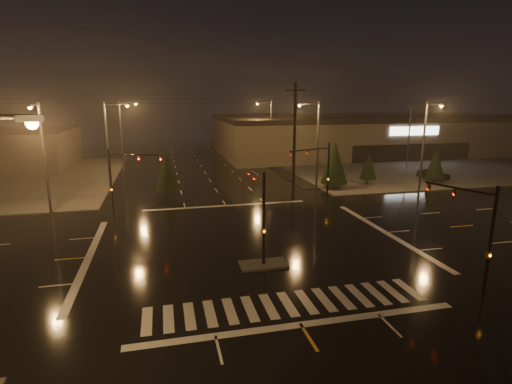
{
  "coord_description": "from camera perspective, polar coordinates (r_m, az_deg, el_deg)",
  "views": [
    {
      "loc": [
        -5.89,
        -26.77,
        10.23
      ],
      "look_at": [
        1.3,
        3.57,
        3.0
      ],
      "focal_mm": 28.0,
      "sensor_mm": 36.0,
      "label": 1
    }
  ],
  "objects": [
    {
      "name": "streetlight_5",
      "position": [
        39.53,
        -28.17,
        5.08
      ],
      "size": [
        0.32,
        2.77,
        10.0
      ],
      "color": "#38383A",
      "rests_on": "ground"
    },
    {
      "name": "retail_building",
      "position": [
        83.7,
        16.13,
        8.17
      ],
      "size": [
        60.2,
        28.3,
        7.2
      ],
      "color": "#736A52",
      "rests_on": "ground"
    },
    {
      "name": "car_parked",
      "position": [
        57.59,
        24.04,
        2.4
      ],
      "size": [
        3.46,
        4.45,
        1.42
      ],
      "primitive_type": "imported",
      "rotation": [
        0.0,
        0.0,
        0.5
      ],
      "color": "black",
      "rests_on": "ground"
    },
    {
      "name": "streetlight_1",
      "position": [
        45.3,
        -20.12,
        6.66
      ],
      "size": [
        2.77,
        0.32,
        10.0
      ],
      "color": "#38383A",
      "rests_on": "ground"
    },
    {
      "name": "signal_mast_nw",
      "position": [
        37.63,
        -18.65,
        2.51
      ],
      "size": [
        4.84,
        1.86,
        6.0
      ],
      "color": "black",
      "rests_on": "ground"
    },
    {
      "name": "conifer_3",
      "position": [
        43.77,
        -12.63,
        2.9
      ],
      "size": [
        2.63,
        2.63,
        4.81
      ],
      "color": "black",
      "rests_on": "ground"
    },
    {
      "name": "stop_bar_far",
      "position": [
        39.57,
        -4.32,
        -1.96
      ],
      "size": [
        16.0,
        0.5,
        0.01
      ],
      "primitive_type": "cube",
      "color": "beige",
      "rests_on": "ground"
    },
    {
      "name": "streetlight_4",
      "position": [
        65.2,
        1.91,
        9.15
      ],
      "size": [
        2.77,
        0.32,
        10.0
      ],
      "color": "#38383A",
      "rests_on": "ground"
    },
    {
      "name": "median_island",
      "position": [
        25.62,
        1.09,
        -10.3
      ],
      "size": [
        3.0,
        1.6,
        0.15
      ],
      "primitive_type": "cube",
      "color": "#42403B",
      "rests_on": "ground"
    },
    {
      "name": "streetlight_3",
      "position": [
        46.26,
        8.47,
        7.42
      ],
      "size": [
        2.77,
        0.32,
        10.0
      ],
      "color": "#38383A",
      "rests_on": "ground"
    },
    {
      "name": "parking_lot",
      "position": [
        69.1,
        23.19,
        3.52
      ],
      "size": [
        50.0,
        24.0,
        0.08
      ],
      "primitive_type": "cube",
      "color": "black",
      "rests_on": "ground"
    },
    {
      "name": "sidewalk_ne",
      "position": [
        67.93,
        18.79,
        3.75
      ],
      "size": [
        36.0,
        36.0,
        0.12
      ],
      "primitive_type": "cube",
      "color": "#42403B",
      "rests_on": "ground"
    },
    {
      "name": "signal_mast_ne",
      "position": [
        40.5,
        9.2,
        3.74
      ],
      "size": [
        4.84,
        1.86,
        6.0
      ],
      "color": "black",
      "rests_on": "ground"
    },
    {
      "name": "ground",
      "position": [
        29.26,
        -0.87,
        -7.42
      ],
      "size": [
        140.0,
        140.0,
        0.0
      ],
      "primitive_type": "plane",
      "color": "black",
      "rests_on": "ground"
    },
    {
      "name": "stop_bar_near",
      "position": [
        19.69,
        6.43,
        -18.32
      ],
      "size": [
        16.0,
        0.5,
        0.01
      ],
      "primitive_type": "cube",
      "color": "beige",
      "rests_on": "ground"
    },
    {
      "name": "signal_mast_median",
      "position": [
        25.26,
        0.6,
        -1.81
      ],
      "size": [
        0.25,
        4.59,
        6.0
      ],
      "color": "black",
      "rests_on": "ground"
    },
    {
      "name": "conifer_2",
      "position": [
        54.4,
        24.29,
        3.76
      ],
      "size": [
        2.35,
        2.35,
        4.37
      ],
      "color": "black",
      "rests_on": "ground"
    },
    {
      "name": "conifer_0",
      "position": [
        47.21,
        11.19,
        4.12
      ],
      "size": [
        3.07,
        3.07,
        5.5
      ],
      "color": "black",
      "rests_on": "ground"
    },
    {
      "name": "utility_pole_1",
      "position": [
        43.26,
        5.51,
        7.56
      ],
      "size": [
        2.2,
        0.32,
        12.0
      ],
      "color": "black",
      "rests_on": "ground"
    },
    {
      "name": "streetlight_6",
      "position": [
        47.3,
        23.04,
        6.65
      ],
      "size": [
        0.32,
        2.77,
        10.0
      ],
      "color": "#38383A",
      "rests_on": "ground"
    },
    {
      "name": "crosswalk",
      "position": [
        21.33,
        4.56,
        -15.64
      ],
      "size": [
        15.0,
        2.6,
        0.01
      ],
      "primitive_type": "cube",
      "color": "beige",
      "rests_on": "ground"
    },
    {
      "name": "signal_mast_se",
      "position": [
        24.33,
        28.99,
        -4.18
      ],
      "size": [
        1.55,
        3.87,
        6.0
      ],
      "color": "black",
      "rests_on": "ground"
    },
    {
      "name": "conifer_1",
      "position": [
        50.71,
        15.78,
        3.58
      ],
      "size": [
        2.07,
        2.07,
        3.93
      ],
      "color": "black",
      "rests_on": "ground"
    },
    {
      "name": "streetlight_2",
      "position": [
        61.16,
        -18.46,
        8.24
      ],
      "size": [
        2.77,
        0.32,
        10.0
      ],
      "color": "#38383A",
      "rests_on": "ground"
    }
  ]
}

